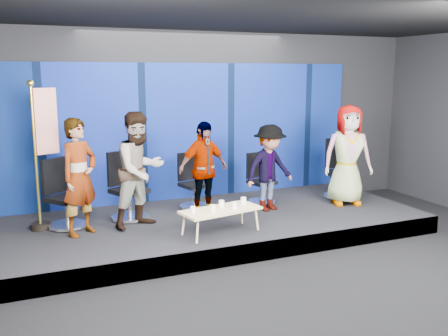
{
  "coord_description": "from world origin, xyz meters",
  "views": [
    {
      "loc": [
        -3.11,
        -5.14,
        2.72
      ],
      "look_at": [
        0.1,
        2.4,
        1.15
      ],
      "focal_mm": 40.0,
      "sensor_mm": 36.0,
      "label": 1
    }
  ],
  "objects_px": {
    "mug_e": "(243,201)",
    "flag_stand": "(43,151)",
    "panelist_b": "(140,170)",
    "panelist_c": "(203,169)",
    "panelist_d": "(269,168)",
    "mug_a": "(193,209)",
    "mug_c": "(222,204)",
    "panelist_a": "(79,177)",
    "chair_d": "(260,187)",
    "chair_e": "(339,178)",
    "chair_a": "(64,205)",
    "panelist_e": "(348,155)",
    "coffee_table": "(221,211)",
    "mug_b": "(213,208)",
    "chair_c": "(193,190)",
    "mug_d": "(234,205)",
    "chair_b": "(127,197)"
  },
  "relations": [
    {
      "from": "chair_c",
      "to": "chair_e",
      "type": "height_order",
      "value": "chair_e"
    },
    {
      "from": "panelist_b",
      "to": "chair_e",
      "type": "xyz_separation_m",
      "value": [
        4.05,
        0.34,
        -0.54
      ]
    },
    {
      "from": "panelist_b",
      "to": "mug_e",
      "type": "xyz_separation_m",
      "value": [
        1.49,
        -0.67,
        -0.49
      ]
    },
    {
      "from": "chair_c",
      "to": "chair_e",
      "type": "xyz_separation_m",
      "value": [
        2.91,
        -0.39,
        0.05
      ]
    },
    {
      "from": "chair_e",
      "to": "mug_e",
      "type": "relative_size",
      "value": 11.29
    },
    {
      "from": "chair_c",
      "to": "flag_stand",
      "type": "height_order",
      "value": "flag_stand"
    },
    {
      "from": "panelist_a",
      "to": "panelist_e",
      "type": "relative_size",
      "value": 0.96
    },
    {
      "from": "chair_a",
      "to": "chair_d",
      "type": "relative_size",
      "value": 1.16
    },
    {
      "from": "mug_b",
      "to": "mug_d",
      "type": "bearing_deg",
      "value": 8.84
    },
    {
      "from": "flag_stand",
      "to": "chair_d",
      "type": "bearing_deg",
      "value": -23.73
    },
    {
      "from": "chair_c",
      "to": "mug_e",
      "type": "bearing_deg",
      "value": -89.14
    },
    {
      "from": "panelist_d",
      "to": "mug_c",
      "type": "relative_size",
      "value": 15.38
    },
    {
      "from": "panelist_b",
      "to": "mug_a",
      "type": "xyz_separation_m",
      "value": [
        0.58,
        -0.83,
        -0.49
      ]
    },
    {
      "from": "mug_e",
      "to": "flag_stand",
      "type": "height_order",
      "value": "flag_stand"
    },
    {
      "from": "mug_c",
      "to": "mug_e",
      "type": "xyz_separation_m",
      "value": [
        0.39,
        0.03,
        0.0
      ]
    },
    {
      "from": "mug_a",
      "to": "mug_c",
      "type": "relative_size",
      "value": 0.91
    },
    {
      "from": "panelist_d",
      "to": "flag_stand",
      "type": "bearing_deg",
      "value": 160.65
    },
    {
      "from": "panelist_b",
      "to": "mug_e",
      "type": "relative_size",
      "value": 18.11
    },
    {
      "from": "panelist_c",
      "to": "mug_e",
      "type": "relative_size",
      "value": 16.0
    },
    {
      "from": "chair_d",
      "to": "mug_b",
      "type": "height_order",
      "value": "chair_d"
    },
    {
      "from": "panelist_c",
      "to": "chair_b",
      "type": "bearing_deg",
      "value": 154.65
    },
    {
      "from": "chair_a",
      "to": "coffee_table",
      "type": "bearing_deg",
      "value": -66.48
    },
    {
      "from": "chair_e",
      "to": "mug_b",
      "type": "xyz_separation_m",
      "value": [
        -3.17,
        -1.25,
        0.05
      ]
    },
    {
      "from": "mug_d",
      "to": "mug_e",
      "type": "xyz_separation_m",
      "value": [
        0.24,
        0.18,
        0.0
      ]
    },
    {
      "from": "mug_b",
      "to": "mug_c",
      "type": "bearing_deg",
      "value": 42.77
    },
    {
      "from": "panelist_e",
      "to": "coffee_table",
      "type": "xyz_separation_m",
      "value": [
        -2.82,
        -0.68,
        -0.58
      ]
    },
    {
      "from": "panelist_e",
      "to": "panelist_d",
      "type": "bearing_deg",
      "value": -169.28
    },
    {
      "from": "chair_e",
      "to": "coffee_table",
      "type": "distance_m",
      "value": 3.22
    },
    {
      "from": "panelist_d",
      "to": "mug_a",
      "type": "xyz_separation_m",
      "value": [
        -1.75,
        -0.88,
        -0.34
      ]
    },
    {
      "from": "chair_d",
      "to": "coffee_table",
      "type": "height_order",
      "value": "chair_d"
    },
    {
      "from": "chair_c",
      "to": "mug_c",
      "type": "distance_m",
      "value": 1.43
    },
    {
      "from": "panelist_d",
      "to": "mug_a",
      "type": "distance_m",
      "value": 1.99
    },
    {
      "from": "panelist_a",
      "to": "mug_c",
      "type": "relative_size",
      "value": 17.78
    },
    {
      "from": "panelist_e",
      "to": "flag_stand",
      "type": "bearing_deg",
      "value": -169.09
    },
    {
      "from": "mug_b",
      "to": "panelist_a",
      "type": "bearing_deg",
      "value": 154.38
    },
    {
      "from": "flag_stand",
      "to": "panelist_b",
      "type": "bearing_deg",
      "value": -44.11
    },
    {
      "from": "panelist_e",
      "to": "panelist_c",
      "type": "bearing_deg",
      "value": -169.84
    },
    {
      "from": "chair_d",
      "to": "panelist_c",
      "type": "bearing_deg",
      "value": -178.45
    },
    {
      "from": "chair_a",
      "to": "flag_stand",
      "type": "relative_size",
      "value": 0.47
    },
    {
      "from": "panelist_c",
      "to": "mug_d",
      "type": "height_order",
      "value": "panelist_c"
    },
    {
      "from": "chair_e",
      "to": "mug_a",
      "type": "distance_m",
      "value": 3.66
    },
    {
      "from": "chair_c",
      "to": "mug_a",
      "type": "height_order",
      "value": "chair_c"
    },
    {
      "from": "panelist_b",
      "to": "panelist_c",
      "type": "relative_size",
      "value": 1.13
    },
    {
      "from": "chair_d",
      "to": "mug_c",
      "type": "height_order",
      "value": "chair_d"
    },
    {
      "from": "panelist_c",
      "to": "mug_e",
      "type": "distance_m",
      "value": 1.03
    },
    {
      "from": "panelist_e",
      "to": "mug_b",
      "type": "bearing_deg",
      "value": -147.74
    },
    {
      "from": "chair_a",
      "to": "panelist_e",
      "type": "distance_m",
      "value": 5.05
    },
    {
      "from": "chair_a",
      "to": "panelist_a",
      "type": "distance_m",
      "value": 0.73
    },
    {
      "from": "chair_b",
      "to": "chair_d",
      "type": "distance_m",
      "value": 2.52
    },
    {
      "from": "flag_stand",
      "to": "chair_b",
      "type": "bearing_deg",
      "value": -24.5
    }
  ]
}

